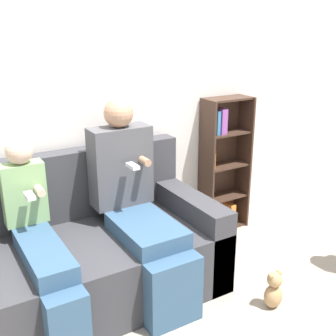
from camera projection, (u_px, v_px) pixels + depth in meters
The scene contains 7 objects.
ground_plane at pixel (155, 330), 2.60m from camera, with size 14.00×14.00×0.00m, color #9E9384.
back_wall at pixel (82, 100), 3.04m from camera, with size 10.00×0.06×2.55m.
couch at pixel (74, 260), 2.81m from camera, with size 1.95×0.92×0.95m.
adult_seated at pixel (136, 199), 2.84m from camera, with size 0.43×0.88×1.32m.
child_seated at pixel (41, 243), 2.50m from camera, with size 0.27×0.90×1.13m.
bookshelf at pixel (222, 164), 3.75m from camera, with size 0.43×0.22×1.20m.
teddy_bear at pixel (274, 290), 2.78m from camera, with size 0.13×0.11×0.27m.
Camera 1 is at (-1.03, -1.87, 1.79)m, focal length 45.00 mm.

